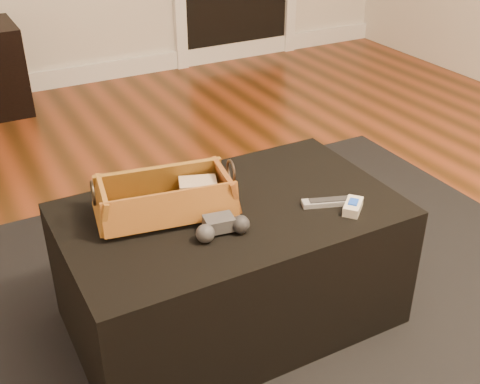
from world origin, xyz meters
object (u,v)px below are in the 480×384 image
wicker_basket (166,199)px  cream_gadget (353,206)px  tv_remote (160,210)px  ottoman (231,265)px  game_controller (222,227)px  silver_remote (329,202)px

wicker_basket → cream_gadget: (0.49, -0.25, -0.03)m
tv_remote → wicker_basket: 0.03m
ottoman → game_controller: bearing=-128.0°
game_controller → ottoman: bearing=52.0°
wicker_basket → game_controller: wicker_basket is taller
game_controller → cream_gadget: bearing=-10.3°
game_controller → wicker_basket: bearing=117.5°
ottoman → silver_remote: 0.37m
ottoman → game_controller: (-0.09, -0.11, 0.24)m
tv_remote → cream_gadget: size_ratio=2.19×
game_controller → tv_remote: bearing=124.7°
silver_remote → cream_gadget: 0.08m
wicker_basket → silver_remote: (0.45, -0.19, -0.04)m
game_controller → silver_remote: (0.36, -0.01, -0.02)m
ottoman → silver_remote: bearing=-24.2°
ottoman → tv_remote: tv_remote is taller
cream_gadget → game_controller: bearing=169.7°
wicker_basket → silver_remote: wicker_basket is taller
ottoman → silver_remote: silver_remote is taller
ottoman → silver_remote: size_ratio=6.03×
ottoman → cream_gadget: 0.42m
wicker_basket → game_controller: bearing=-62.5°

